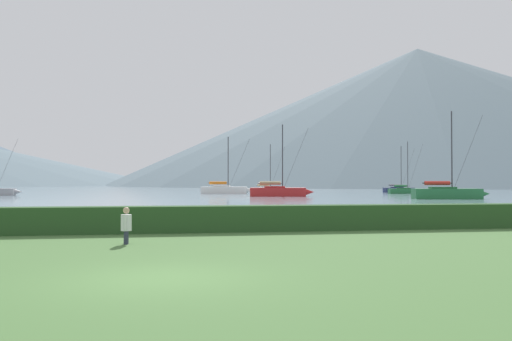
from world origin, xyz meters
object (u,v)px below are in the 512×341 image
at_px(sailboat_slip_0, 406,191).
at_px(sailboat_slip_1, 225,190).
at_px(sailboat_slip_3, 279,191).
at_px(sailboat_slip_4, 399,189).
at_px(sailboat_slip_8, 447,193).
at_px(sailboat_slip_9, 268,190).
at_px(person_seated_viewer, 126,224).

bearing_deg(sailboat_slip_0, sailboat_slip_1, -177.13).
relative_size(sailboat_slip_1, sailboat_slip_3, 0.95).
height_order(sailboat_slip_0, sailboat_slip_4, sailboat_slip_0).
distance_m(sailboat_slip_1, sailboat_slip_3, 18.08).
height_order(sailboat_slip_8, sailboat_slip_9, sailboat_slip_8).
relative_size(sailboat_slip_4, person_seated_viewer, 7.27).
xyz_separation_m(sailboat_slip_0, sailboat_slip_1, (-31.47, 3.68, 0.19)).
xyz_separation_m(sailboat_slip_3, person_seated_viewer, (-17.50, -58.09, -0.07)).
relative_size(sailboat_slip_0, sailboat_slip_3, 0.89).
xyz_separation_m(sailboat_slip_0, person_seated_viewer, (-43.09, -71.50, 0.13)).
height_order(sailboat_slip_3, sailboat_slip_4, sailboat_slip_3).
relative_size(sailboat_slip_1, sailboat_slip_8, 0.92).
distance_m(sailboat_slip_0, person_seated_viewer, 83.48).
xyz_separation_m(sailboat_slip_0, sailboat_slip_4, (3.76, 11.02, 0.02)).
height_order(sailboat_slip_0, sailboat_slip_8, sailboat_slip_8).
bearing_deg(sailboat_slip_9, sailboat_slip_1, -144.35).
height_order(sailboat_slip_8, person_seated_viewer, sailboat_slip_8).
relative_size(sailboat_slip_1, person_seated_viewer, 7.89).
height_order(sailboat_slip_1, sailboat_slip_8, sailboat_slip_8).
height_order(sailboat_slip_1, person_seated_viewer, sailboat_slip_1).
bearing_deg(sailboat_slip_4, sailboat_slip_0, -106.76).
bearing_deg(sailboat_slip_9, sailboat_slip_0, -28.91).
bearing_deg(person_seated_viewer, sailboat_slip_9, 79.49).
bearing_deg(sailboat_slip_0, sailboat_slip_3, -142.80).
relative_size(sailboat_slip_4, sailboat_slip_8, 0.85).
height_order(sailboat_slip_9, person_seated_viewer, sailboat_slip_9).
relative_size(sailboat_slip_4, sailboat_slip_9, 0.99).
bearing_deg(sailboat_slip_3, sailboat_slip_4, 50.84).
distance_m(sailboat_slip_8, sailboat_slip_9, 41.94).
xyz_separation_m(sailboat_slip_1, person_seated_viewer, (-11.61, -75.19, -0.06)).
height_order(sailboat_slip_4, sailboat_slip_8, sailboat_slip_8).
distance_m(sailboat_slip_4, person_seated_viewer, 94.89).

